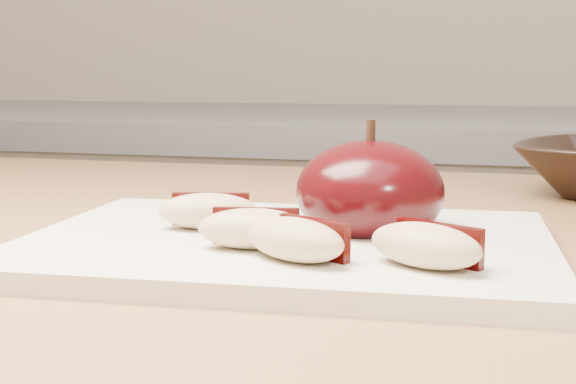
# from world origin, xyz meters

# --- Properties ---
(cutting_board) EXTENTS (0.30, 0.23, 0.01)m
(cutting_board) POSITION_xyz_m (0.05, 0.41, 0.91)
(cutting_board) COLOR silver
(cutting_board) RESTS_ON island_counter
(apple_half) EXTENTS (0.09, 0.09, 0.07)m
(apple_half) POSITION_xyz_m (0.09, 0.44, 0.93)
(apple_half) COLOR black
(apple_half) RESTS_ON cutting_board
(apple_wedge_a) EXTENTS (0.06, 0.04, 0.02)m
(apple_wedge_a) POSITION_xyz_m (0.00, 0.42, 0.92)
(apple_wedge_a) COLOR tan
(apple_wedge_a) RESTS_ON cutting_board
(apple_wedge_b) EXTENTS (0.06, 0.04, 0.02)m
(apple_wedge_b) POSITION_xyz_m (0.04, 0.37, 0.92)
(apple_wedge_b) COLOR tan
(apple_wedge_b) RESTS_ON cutting_board
(apple_wedge_c) EXTENTS (0.07, 0.05, 0.02)m
(apple_wedge_c) POSITION_xyz_m (0.07, 0.35, 0.92)
(apple_wedge_c) COLOR tan
(apple_wedge_c) RESTS_ON cutting_board
(apple_wedge_d) EXTENTS (0.07, 0.05, 0.02)m
(apple_wedge_d) POSITION_xyz_m (0.13, 0.36, 0.92)
(apple_wedge_d) COLOR tan
(apple_wedge_d) RESTS_ON cutting_board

